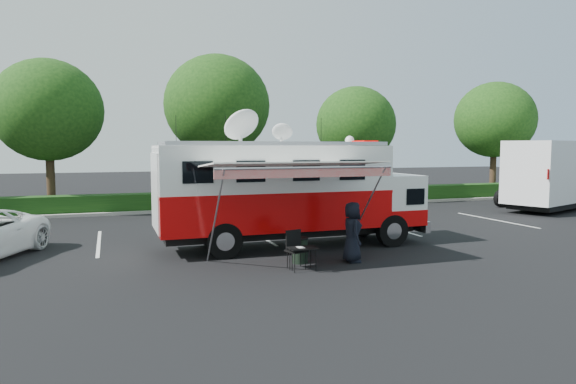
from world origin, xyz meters
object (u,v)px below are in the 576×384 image
folding_table (303,249)px  semi_trailer (574,172)px  trash_bin (300,250)px  command_truck (290,192)px

folding_table → semi_trailer: (20.71, 9.42, 1.41)m
semi_trailer → trash_bin: bearing=-157.5°
command_truck → trash_bin: command_truck is taller
folding_table → semi_trailer: size_ratio=0.06×
command_truck → folding_table: size_ratio=12.11×
semi_trailer → folding_table: bearing=-155.5°
semi_trailer → command_truck: bearing=-163.2°
trash_bin → semi_trailer: bearing=22.5°
command_truck → trash_bin: 3.00m
command_truck → semi_trailer: bearing=16.8°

